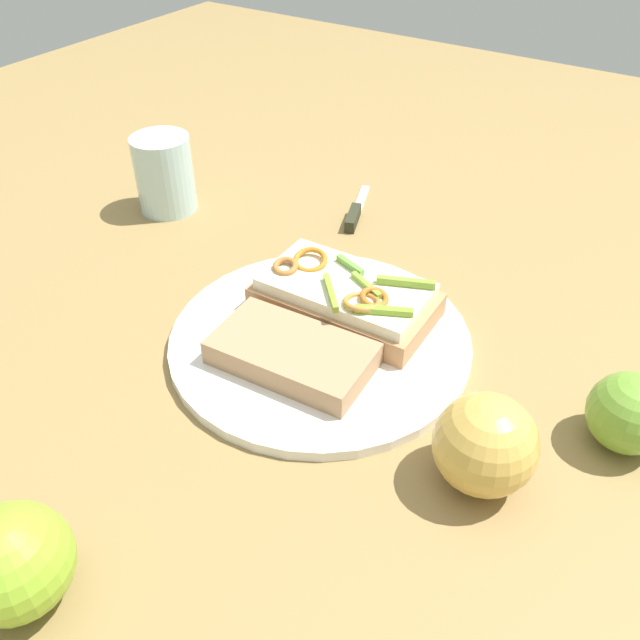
% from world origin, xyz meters
% --- Properties ---
extents(ground_plane, '(2.00, 2.00, 0.00)m').
position_xyz_m(ground_plane, '(0.00, 0.00, 0.00)').
color(ground_plane, olive).
rests_on(ground_plane, ground).
extents(plate, '(0.30, 0.30, 0.01)m').
position_xyz_m(plate, '(0.00, 0.00, 0.01)').
color(plate, white).
rests_on(plate, ground_plane).
extents(sandwich, '(0.11, 0.18, 0.05)m').
position_xyz_m(sandwich, '(-0.05, -0.00, 0.03)').
color(sandwich, tan).
rests_on(sandwich, plate).
extents(bread_slice_side, '(0.09, 0.15, 0.02)m').
position_xyz_m(bread_slice_side, '(0.05, 0.00, 0.02)').
color(bread_slice_side, tan).
rests_on(bread_slice_side, plate).
extents(apple_0, '(0.11, 0.11, 0.08)m').
position_xyz_m(apple_0, '(0.33, -0.03, 0.04)').
color(apple_0, '#8CBC2F').
rests_on(apple_0, ground_plane).
extents(apple_1, '(0.08, 0.08, 0.08)m').
position_xyz_m(apple_1, '(0.07, 0.20, 0.04)').
color(apple_1, gold).
rests_on(apple_1, ground_plane).
extents(apple_2, '(0.08, 0.08, 0.07)m').
position_xyz_m(apple_2, '(-0.03, 0.28, 0.03)').
color(apple_2, '#71A635').
rests_on(apple_2, ground_plane).
extents(drinking_glass, '(0.07, 0.07, 0.10)m').
position_xyz_m(drinking_glass, '(-0.13, -0.32, 0.05)').
color(drinking_glass, silver).
rests_on(drinking_glass, ground_plane).
extents(knife, '(0.12, 0.06, 0.02)m').
position_xyz_m(knife, '(-0.24, -0.10, 0.01)').
color(knife, silver).
rests_on(knife, ground_plane).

